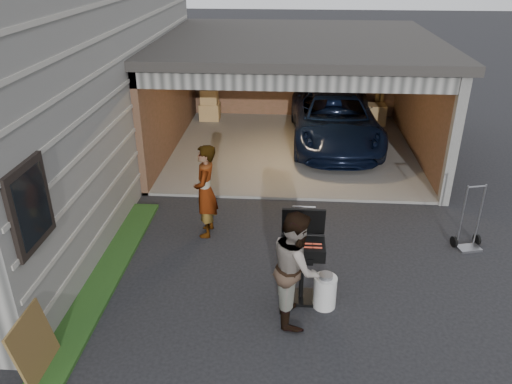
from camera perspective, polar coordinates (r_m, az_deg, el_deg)
ground at (r=7.70m, az=-1.76°, el=-12.70°), size 80.00×80.00×0.00m
groundcover_strip at (r=7.49m, az=-20.69°, el=-15.78°), size 0.50×8.00×0.06m
garage at (r=13.09m, az=4.53°, el=13.02°), size 6.80×6.30×2.90m
minivan at (r=13.57m, az=8.96°, el=7.96°), size 2.32×4.81×1.32m
woman at (r=9.03m, az=-5.81°, el=0.09°), size 0.43×0.65×1.76m
man at (r=7.00m, az=4.58°, el=-8.55°), size 0.73×0.90×1.71m
bbq_grill at (r=7.37m, az=5.36°, el=-6.70°), size 0.64×0.56×1.42m
propane_tank at (r=7.58m, az=7.87°, el=-11.23°), size 0.41×0.41×0.51m
plywood_panel at (r=6.97m, az=-24.03°, el=-15.76°), size 0.22×0.78×0.86m
hand_truck at (r=9.64m, az=23.11°, el=-4.63°), size 0.53×0.45×1.20m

